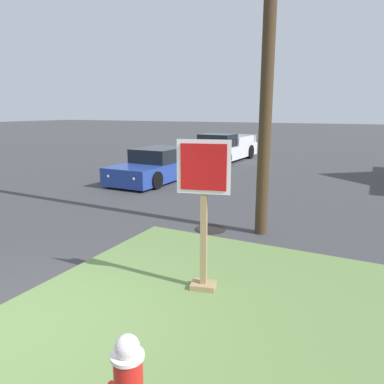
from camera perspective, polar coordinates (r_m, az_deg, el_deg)
ground_plane at (r=5.09m, az=-25.05°, el=-20.20°), size 160.00×160.00×0.00m
grass_corner_patch at (r=4.98m, az=2.67°, el=-19.10°), size 5.28×5.58×0.08m
stop_sign at (r=5.17m, az=1.84°, el=-4.16°), size 0.73×0.36×2.20m
manhole_cover at (r=8.37m, az=2.92°, el=-5.85°), size 0.70×0.70×0.02m
parked_sedan_blue at (r=14.21m, az=-5.45°, el=4.02°), size 1.96×4.49×1.25m
pickup_truck_white at (r=19.75m, az=4.87°, el=6.66°), size 2.17×5.61×1.48m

